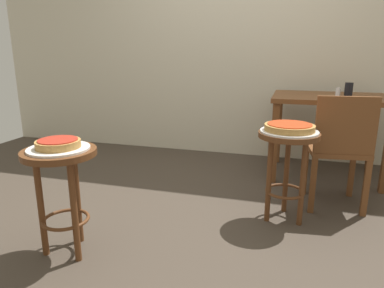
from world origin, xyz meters
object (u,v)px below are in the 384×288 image
object	(u,v)px
dining_table	(329,109)
condiment_shaker	(338,92)
pizza_foreground	(58,144)
stool_foreground	(61,176)
cup_near_edge	(349,90)
wooden_chair	(339,147)
serving_plate_foreground	(59,149)
stool_middle	(288,155)
pizza_middle	(290,127)
serving_plate_middle	(289,131)

from	to	relation	value
dining_table	condiment_shaker	xyz separation A→B (m)	(0.05, -0.08, 0.16)
pizza_foreground	condiment_shaker	size ratio (longest dim) A/B	2.99
pizza_foreground	condiment_shaker	bearing A→B (deg)	47.86
stool_foreground	cup_near_edge	bearing A→B (deg)	46.62
condiment_shaker	wooden_chair	distance (m)	0.73
serving_plate_foreground	cup_near_edge	world-z (taller)	cup_near_edge
stool_middle	condiment_shaker	bearing A→B (deg)	68.39
dining_table	condiment_shaker	world-z (taller)	condiment_shaker
pizza_middle	wooden_chair	bearing A→B (deg)	40.21
cup_near_edge	wooden_chair	bearing A→B (deg)	-99.29
serving_plate_middle	wooden_chair	xyz separation A→B (m)	(0.35, 0.30, -0.16)
pizza_middle	dining_table	size ratio (longest dim) A/B	0.33
dining_table	serving_plate_middle	bearing A→B (deg)	-107.57
pizza_middle	dining_table	world-z (taller)	dining_table
stool_foreground	wooden_chair	bearing A→B (deg)	35.04
pizza_middle	pizza_foreground	bearing A→B (deg)	-146.63
cup_near_edge	wooden_chair	xyz separation A→B (m)	(-0.11, -0.67, -0.35)
condiment_shaker	serving_plate_foreground	bearing A→B (deg)	-132.14
stool_middle	serving_plate_middle	size ratio (longest dim) A/B	1.64
serving_plate_middle	serving_plate_foreground	bearing A→B (deg)	-146.63
serving_plate_foreground	cup_near_edge	xyz separation A→B (m)	(1.65, 1.75, 0.19)
condiment_shaker	wooden_chair	world-z (taller)	wooden_chair
condiment_shaker	dining_table	bearing A→B (deg)	123.76
stool_foreground	serving_plate_middle	size ratio (longest dim) A/B	1.64
stool_foreground	condiment_shaker	size ratio (longest dim) A/B	7.83
stool_foreground	stool_middle	size ratio (longest dim) A/B	1.00
pizza_middle	serving_plate_foreground	bearing A→B (deg)	-146.63
condiment_shaker	pizza_middle	bearing A→B (deg)	-111.61
stool_middle	condiment_shaker	size ratio (longest dim) A/B	7.83
stool_foreground	pizza_foreground	bearing A→B (deg)	-116.57
dining_table	stool_middle	bearing A→B (deg)	-107.57
cup_near_edge	pizza_middle	bearing A→B (deg)	-115.54
stool_middle	cup_near_edge	xyz separation A→B (m)	(0.46, 0.96, 0.35)
stool_foreground	dining_table	size ratio (longest dim) A/B	0.63
serving_plate_middle	pizza_middle	bearing A→B (deg)	0.00
dining_table	wooden_chair	world-z (taller)	wooden_chair
wooden_chair	cup_near_edge	bearing A→B (deg)	80.71
condiment_shaker	stool_foreground	bearing A→B (deg)	-132.14
stool_middle	wooden_chair	xyz separation A→B (m)	(0.35, 0.30, -0.00)
stool_foreground	wooden_chair	world-z (taller)	wooden_chair
serving_plate_foreground	cup_near_edge	bearing A→B (deg)	46.62
cup_near_edge	wooden_chair	distance (m)	0.76
dining_table	cup_near_edge	bearing A→B (deg)	-23.60
pizza_foreground	pizza_middle	bearing A→B (deg)	33.37
serving_plate_middle	pizza_foreground	bearing A→B (deg)	-146.63
dining_table	cup_near_edge	xyz separation A→B (m)	(0.14, -0.06, 0.18)
pizza_foreground	stool_foreground	bearing A→B (deg)	63.43
pizza_foreground	condiment_shaker	world-z (taller)	condiment_shaker
stool_middle	serving_plate_middle	bearing A→B (deg)	14.04
stool_foreground	cup_near_edge	distance (m)	2.43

